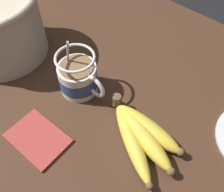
% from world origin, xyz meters
% --- Properties ---
extents(table, '(0.91, 0.91, 0.03)m').
position_xyz_m(table, '(0.00, 0.00, 0.02)').
color(table, '#422819').
rests_on(table, ground).
extents(coffee_mug, '(0.13, 0.09, 0.14)m').
position_xyz_m(coffee_mug, '(-0.05, -0.01, 0.08)').
color(coffee_mug, white).
rests_on(coffee_mug, table).
extents(banana_bunch, '(0.20, 0.13, 0.04)m').
position_xyz_m(banana_bunch, '(0.15, -0.02, 0.05)').
color(banana_bunch, brown).
rests_on(banana_bunch, table).
extents(napkin, '(0.13, 0.09, 0.01)m').
position_xyz_m(napkin, '(-0.02, -0.17, 0.04)').
color(napkin, '#A33833').
rests_on(napkin, table).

